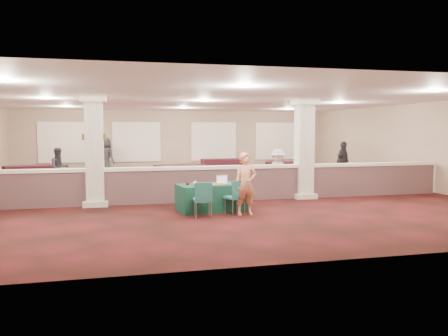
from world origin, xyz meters
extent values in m
plane|color=#461113|center=(0.00, 0.00, 0.00)|extent=(16.00, 16.00, 0.00)
cube|color=gray|center=(0.00, 8.00, 1.60)|extent=(16.00, 0.04, 3.20)
cube|color=gray|center=(0.00, -8.00, 1.60)|extent=(16.00, 0.04, 3.20)
cube|color=gray|center=(8.00, 0.00, 1.60)|extent=(0.04, 16.00, 3.20)
cube|color=silver|center=(0.00, 0.00, 3.20)|extent=(16.00, 16.00, 0.02)
cube|color=brown|center=(0.00, -1.50, 0.50)|extent=(15.60, 0.20, 1.00)
cube|color=white|center=(0.00, -1.50, 1.05)|extent=(15.60, 0.28, 0.10)
cube|color=beige|center=(-3.50, -1.50, 1.60)|extent=(0.50, 0.50, 3.20)
cube|color=beige|center=(-3.50, -1.50, 0.08)|extent=(0.70, 0.70, 0.16)
cube|color=beige|center=(-3.50, -1.50, 3.10)|extent=(0.72, 0.72, 0.20)
cube|color=beige|center=(3.00, -1.50, 1.60)|extent=(0.50, 0.50, 3.20)
cube|color=beige|center=(3.00, -1.50, 0.08)|extent=(0.70, 0.70, 0.16)
cube|color=beige|center=(3.00, -1.50, 3.10)|extent=(0.72, 0.72, 0.20)
cylinder|color=brown|center=(-3.78, -1.50, 2.00)|extent=(0.12, 0.12, 0.18)
cylinder|color=beige|center=(-3.78, -1.50, 2.00)|extent=(0.09, 0.09, 0.10)
cylinder|color=brown|center=(-3.22, -1.50, 2.00)|extent=(0.12, 0.12, 0.18)
cylinder|color=beige|center=(-3.22, -1.50, 2.00)|extent=(0.09, 0.09, 0.10)
cube|color=#0D3225|center=(-0.33, -3.00, 0.36)|extent=(2.02, 1.24, 0.73)
cube|color=#22635F|center=(0.14, -3.65, 0.44)|extent=(0.57, 0.57, 0.06)
cube|color=#22635F|center=(0.20, -3.84, 0.69)|extent=(0.42, 0.19, 0.43)
cylinder|color=gray|center=(0.02, -3.88, 0.21)|extent=(0.03, 0.03, 0.41)
cylinder|color=gray|center=(0.37, -3.76, 0.21)|extent=(0.03, 0.03, 0.41)
cylinder|color=gray|center=(-0.10, -3.53, 0.21)|extent=(0.03, 0.03, 0.41)
cylinder|color=gray|center=(0.25, -3.41, 0.21)|extent=(0.03, 0.03, 0.41)
cube|color=#22635F|center=(-0.76, -3.88, 0.44)|extent=(0.48, 0.48, 0.06)
cube|color=#22635F|center=(-0.78, -4.08, 0.69)|extent=(0.44, 0.08, 0.43)
cylinder|color=gray|center=(-0.96, -4.05, 0.21)|extent=(0.03, 0.03, 0.41)
cylinder|color=gray|center=(-0.59, -4.07, 0.21)|extent=(0.03, 0.03, 0.41)
cylinder|color=gray|center=(-0.94, -3.68, 0.21)|extent=(0.03, 0.03, 0.41)
cylinder|color=gray|center=(-0.57, -3.70, 0.21)|extent=(0.03, 0.03, 0.41)
imported|color=tan|center=(0.38, -3.79, 0.81)|extent=(0.61, 0.42, 1.63)
cube|color=black|center=(-4.83, 0.30, 0.38)|extent=(2.05, 1.45, 0.75)
cube|color=black|center=(-0.44, 3.00, 0.40)|extent=(2.18, 1.63, 0.79)
cube|color=black|center=(5.04, 2.22, 0.36)|extent=(1.86, 1.05, 0.72)
cube|color=black|center=(-6.50, 4.61, 0.37)|extent=(2.04, 1.53, 0.74)
cube|color=black|center=(2.00, 5.99, 0.40)|extent=(1.97, 1.00, 0.79)
cube|color=black|center=(4.93, 5.52, 0.32)|extent=(1.75, 1.17, 0.65)
imported|color=black|center=(-5.06, 2.86, 0.77)|extent=(0.84, 0.71, 1.54)
imported|color=silver|center=(2.66, 0.00, 0.76)|extent=(1.06, 0.71, 1.52)
imported|color=black|center=(6.50, 2.40, 0.86)|extent=(1.10, 0.99, 1.72)
imported|color=black|center=(-3.50, 7.00, 0.92)|extent=(1.02, 0.96, 1.84)
cube|color=silver|center=(-0.02, -3.00, 0.74)|extent=(0.36, 0.28, 0.02)
cube|color=silver|center=(-0.04, -2.89, 0.85)|extent=(0.33, 0.06, 0.22)
cube|color=silver|center=(-0.04, -2.89, 0.84)|extent=(0.30, 0.05, 0.19)
cube|color=#C86520|center=(-0.24, -3.24, 0.74)|extent=(0.44, 0.36, 0.03)
sphere|color=beige|center=(-0.85, -3.19, 0.78)|extent=(0.11, 0.11, 0.11)
sphere|color=maroon|center=(-1.02, -3.06, 0.78)|extent=(0.10, 0.10, 0.10)
sphere|color=#46464B|center=(-0.79, -2.95, 0.78)|extent=(0.10, 0.10, 0.10)
cube|color=red|center=(0.36, -3.17, 0.73)|extent=(0.12, 0.05, 0.01)
camera|label=1|loc=(-2.72, -14.61, 2.21)|focal=35.00mm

